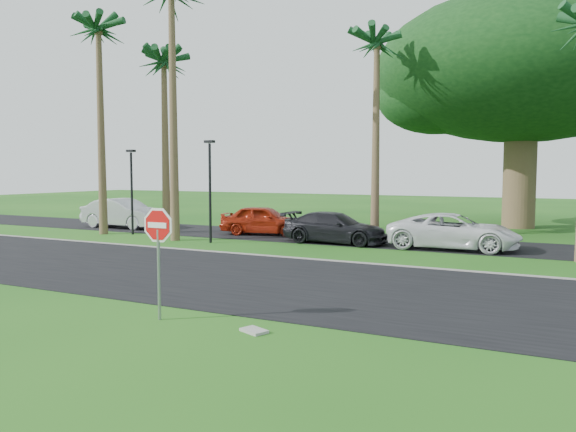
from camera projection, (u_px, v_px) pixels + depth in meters
The scene contains 16 objects.
ground at pixel (217, 291), 15.29m from camera, with size 120.00×120.00×0.00m, color #164B12.
road at pixel (253, 278), 17.07m from camera, with size 120.00×8.00×0.02m, color black.
parking_strip at pixel (365, 240), 26.44m from camera, with size 120.00×5.00×0.02m, color black.
curb at pixel (308, 259), 20.68m from camera, with size 120.00×0.12×0.06m, color gray.
stop_sign_near at pixel (158, 240), 12.25m from camera, with size 1.05×0.07×2.62m.
palm_left_far at pixel (98, 34), 28.27m from camera, with size 5.00×5.00×11.50m.
palm_left_mid at pixel (164, 66), 29.06m from camera, with size 5.00×5.00×10.00m.
palm_center at pixel (377, 48), 27.04m from camera, with size 5.00×5.00×10.50m.
canopy_tree at pixel (523, 70), 31.52m from camera, with size 16.50×16.50×13.12m.
streetlight_left at pixel (132, 186), 28.67m from camera, with size 0.45×0.25×4.34m.
streetlight_right at pixel (210, 185), 25.32m from camera, with size 0.45×0.25×4.64m.
car_silver at pixel (123, 214), 32.00m from camera, with size 1.75×5.03×1.66m, color silver.
car_red at pixel (264, 220), 28.58m from camera, with size 1.77×4.39×1.50m, color #9A1F0C.
car_dark at pixel (335, 228), 25.29m from camera, with size 1.94×4.78×1.39m, color black.
car_minivan at pixel (454, 232), 23.33m from camera, with size 2.47×5.35×1.49m, color white.
utility_slab at pixel (254, 331), 11.43m from camera, with size 0.55×0.35×0.06m, color #97968F.
Camera 1 is at (8.46, -12.62, 3.29)m, focal length 35.00 mm.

